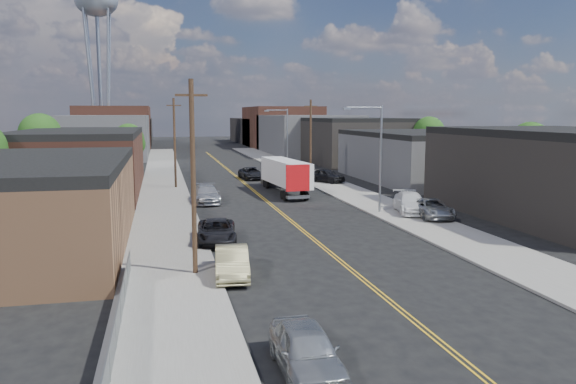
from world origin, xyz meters
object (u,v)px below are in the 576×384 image
semi_truck (283,174)px  car_left_c (216,231)px  car_left_a (306,350)px  car_right_lot_b (411,203)px  car_right_lot_c (327,175)px  car_left_d (207,194)px  car_right_lot_a (431,208)px  car_ahead_truck (251,173)px  car_left_b (232,262)px  water_tower (97,7)px

semi_truck → car_left_c: (-9.15, -21.82, -1.28)m
car_left_a → car_right_lot_b: (15.75, 26.00, 0.18)m
car_right_lot_c → car_right_lot_b: bearing=-117.9°
car_left_a → car_left_d: bearing=90.6°
car_right_lot_a → car_ahead_truck: 31.91m
car_left_b → car_left_c: car_left_b is taller
car_left_d → car_right_lot_a: bearing=-35.8°
car_left_a → car_right_lot_b: car_right_lot_b is taller
car_left_b → car_left_c: (0.00, 8.00, -0.04)m
car_left_b → car_ahead_truck: size_ratio=0.88×
car_left_a → car_right_lot_c: bearing=72.7°
semi_truck → car_left_a: semi_truck is taller
car_ahead_truck → car_right_lot_c: bearing=-44.0°
car_left_a → car_right_lot_c: (14.99, 47.55, 0.17)m
semi_truck → car_right_lot_a: size_ratio=2.62×
car_left_d → car_right_lot_b: bearing=-31.1°
car_right_lot_a → car_ahead_truck: bearing=112.4°
car_left_a → car_left_b: 11.28m
car_left_c → car_left_a: bearing=-81.8°
car_ahead_truck → car_left_b: bearing=-105.5°
car_left_d → car_left_c: bearing=-91.9°
car_left_b → car_left_c: 8.00m
semi_truck → car_left_a: (-8.17, -41.05, -1.24)m
semi_truck → car_ahead_truck: bearing=90.5°
semi_truck → car_left_b: size_ratio=2.91×
water_tower → car_ahead_truck: bearing=-67.9°
car_left_c → car_right_lot_a: size_ratio=1.02×
car_left_d → car_ahead_truck: 19.53m
car_left_c → semi_truck: bearing=72.5°
car_left_b → car_left_c: size_ratio=0.88×
semi_truck → car_ahead_truck: 13.14m
water_tower → car_left_a: water_tower is taller
semi_truck → car_right_lot_c: bearing=38.6°
semi_truck → car_right_lot_b: semi_truck is taller
car_left_b → car_ahead_truck: (7.90, 42.83, -0.03)m
car_right_lot_c → car_right_lot_a: bearing=-116.5°
car_left_a → car_left_d: (-0.25, 35.90, 0.03)m
car_left_c → car_right_lot_b: bearing=27.3°
car_right_lot_b → car_right_lot_a: bearing=-61.1°
car_left_c → car_right_lot_c: bearing=65.9°
car_left_d → car_ahead_truck: bearing=69.1°
water_tower → car_left_b: size_ratio=7.78×
water_tower → car_right_lot_b: water_tower is taller
car_right_lot_a → car_left_d: bearing=148.7°
car_right_lot_c → car_ahead_truck: (-8.07, 6.51, -0.21)m
car_right_lot_a → car_right_lot_c: 23.99m
semi_truck → car_right_lot_a: 19.33m
car_left_d → car_right_lot_c: size_ratio=1.18×
car_right_lot_a → car_left_a: bearing=-119.7°
car_ahead_truck → car_right_lot_b: bearing=-77.6°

